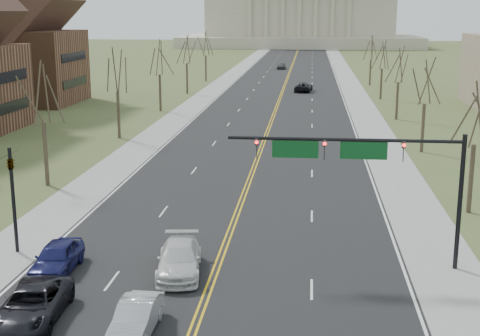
% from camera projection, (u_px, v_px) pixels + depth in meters
% --- Properties ---
extents(road, '(20.00, 380.00, 0.01)m').
position_uv_depth(road, '(286.00, 81.00, 129.86)').
color(road, black).
rests_on(road, ground).
extents(cross_road, '(120.00, 14.00, 0.01)m').
position_uv_depth(cross_road, '(197.00, 321.00, 29.17)').
color(cross_road, black).
rests_on(cross_road, ground).
extents(sidewalk_left, '(4.00, 380.00, 0.03)m').
position_uv_depth(sidewalk_left, '(225.00, 80.00, 131.08)').
color(sidewalk_left, gray).
rests_on(sidewalk_left, ground).
extents(sidewalk_right, '(4.00, 380.00, 0.03)m').
position_uv_depth(sidewalk_right, '(349.00, 82.00, 128.63)').
color(sidewalk_right, gray).
rests_on(sidewalk_right, ground).
extents(center_line, '(0.42, 380.00, 0.01)m').
position_uv_depth(center_line, '(286.00, 81.00, 129.85)').
color(center_line, gold).
rests_on(center_line, road).
extents(edge_line_left, '(0.15, 380.00, 0.01)m').
position_uv_depth(edge_line_left, '(236.00, 80.00, 130.86)').
color(edge_line_left, silver).
rests_on(edge_line_left, road).
extents(edge_line_right, '(0.15, 380.00, 0.01)m').
position_uv_depth(edge_line_right, '(337.00, 82.00, 128.85)').
color(edge_line_right, silver).
rests_on(edge_line_right, road).
extents(capitol, '(90.00, 60.00, 50.00)m').
position_uv_depth(capitol, '(300.00, 9.00, 262.06)').
color(capitol, '#B0A992').
rests_on(capitol, ground).
extents(signal_mast, '(12.12, 0.44, 7.20)m').
position_uv_depth(signal_mast, '(362.00, 160.00, 34.35)').
color(signal_mast, black).
rests_on(signal_mast, ground).
extents(signal_left, '(0.32, 0.36, 6.00)m').
position_uv_depth(signal_left, '(12.00, 188.00, 36.76)').
color(signal_left, black).
rests_on(signal_left, ground).
extents(tree_r_0, '(3.74, 3.74, 8.50)m').
position_uv_depth(tree_r_0, '(476.00, 116.00, 43.52)').
color(tree_r_0, '#3E3224').
rests_on(tree_r_0, ground).
extents(tree_l_0, '(3.96, 3.96, 9.00)m').
position_uv_depth(tree_l_0, '(42.00, 96.00, 50.47)').
color(tree_l_0, '#3E3224').
rests_on(tree_l_0, ground).
extents(tree_r_1, '(3.74, 3.74, 8.50)m').
position_uv_depth(tree_r_1, '(426.00, 84.00, 62.88)').
color(tree_r_1, '#3E3224').
rests_on(tree_r_1, ground).
extents(tree_l_1, '(3.96, 3.96, 9.00)m').
position_uv_depth(tree_l_1, '(117.00, 73.00, 69.83)').
color(tree_l_1, '#3E3224').
rests_on(tree_l_1, ground).
extents(tree_r_2, '(3.74, 3.74, 8.50)m').
position_uv_depth(tree_r_2, '(399.00, 67.00, 82.24)').
color(tree_r_2, '#3E3224').
rests_on(tree_r_2, ground).
extents(tree_l_2, '(3.96, 3.96, 9.00)m').
position_uv_depth(tree_l_2, '(159.00, 60.00, 89.19)').
color(tree_l_2, '#3E3224').
rests_on(tree_l_2, ground).
extents(tree_r_3, '(3.74, 3.74, 8.50)m').
position_uv_depth(tree_r_3, '(382.00, 56.00, 101.60)').
color(tree_r_3, '#3E3224').
rests_on(tree_r_3, ground).
extents(tree_l_3, '(3.96, 3.96, 9.00)m').
position_uv_depth(tree_l_3, '(187.00, 51.00, 108.56)').
color(tree_l_3, '#3E3224').
rests_on(tree_l_3, ground).
extents(tree_r_4, '(3.74, 3.74, 8.50)m').
position_uv_depth(tree_r_4, '(371.00, 49.00, 120.97)').
color(tree_r_4, '#3E3224').
rests_on(tree_r_4, ground).
extents(tree_l_4, '(3.96, 3.96, 9.00)m').
position_uv_depth(tree_l_4, '(206.00, 45.00, 127.92)').
color(tree_l_4, '#3E3224').
rests_on(tree_l_4, ground).
extents(bldg_left_far, '(17.10, 14.28, 23.25)m').
position_uv_depth(bldg_left_far, '(16.00, 37.00, 96.71)').
color(bldg_left_far, brown).
rests_on(bldg_left_far, ground).
extents(car_sb_inner_lead, '(1.53, 4.29, 1.41)m').
position_uv_depth(car_sb_inner_lead, '(136.00, 318.00, 27.93)').
color(car_sb_inner_lead, '#B1B3BA').
rests_on(car_sb_inner_lead, road).
extents(car_sb_outer_lead, '(2.95, 5.64, 1.51)m').
position_uv_depth(car_sb_outer_lead, '(32.00, 304.00, 29.09)').
color(car_sb_outer_lead, black).
rests_on(car_sb_outer_lead, road).
extents(car_sb_inner_second, '(2.86, 5.58, 1.55)m').
position_uv_depth(car_sb_inner_second, '(179.00, 259.00, 34.34)').
color(car_sb_inner_second, silver).
rests_on(car_sb_inner_second, road).
extents(car_sb_outer_second, '(2.03, 4.72, 1.59)m').
position_uv_depth(car_sb_outer_second, '(57.00, 258.00, 34.51)').
color(car_sb_outer_second, '#171850').
rests_on(car_sb_outer_second, road).
extents(car_far_nb, '(3.23, 5.86, 1.55)m').
position_uv_depth(car_far_nb, '(304.00, 87.00, 112.60)').
color(car_far_nb, black).
rests_on(car_far_nb, road).
extents(car_far_sb, '(2.20, 4.49, 1.47)m').
position_uv_depth(car_far_sb, '(281.00, 66.00, 156.42)').
color(car_far_sb, '#46474D').
rests_on(car_far_sb, road).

